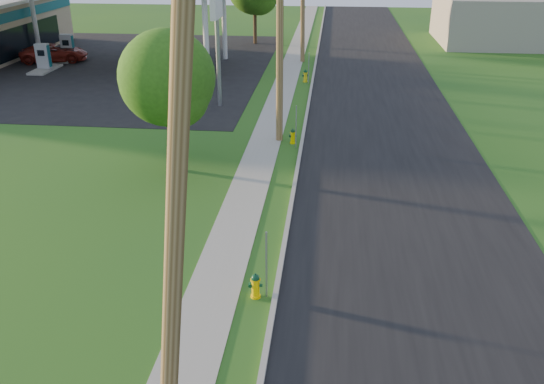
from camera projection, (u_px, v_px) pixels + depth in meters
The scene contains 21 objects.
road at pixel (403, 210), 20.53m from camera, with size 8.00×120.00×0.02m, color black.
curb at pixel (291, 203), 20.88m from camera, with size 0.15×120.00×0.15m, color gray.
sidewalk at pixel (244, 202), 21.08m from camera, with size 1.50×120.00×0.03m, color #9C9A8E.
forecourt at pixel (90, 65), 42.39m from camera, with size 26.00×28.00×0.02m, color black.
utility_pole_near at pixel (175, 230), 9.07m from camera, with size 1.40×0.32×9.48m.
utility_pole_mid at pixel (280, 34), 25.30m from camera, with size 1.40×0.32×9.80m.
sign_post_near at pixel (266, 265), 15.28m from camera, with size 0.05×0.04×2.00m, color gray.
sign_post_mid at pixel (296, 127), 25.95m from camera, with size 0.05×0.04×2.00m, color gray.
sign_post_far at pixel (309, 68), 36.99m from camera, with size 0.05×0.04×2.00m, color gray.
fuel_pump_nw at pixel (44, 61), 40.52m from camera, with size 1.20×3.20×1.90m.
fuel_pump_ne at pixel (169, 63), 39.66m from camera, with size 1.20×3.20×1.90m.
fuel_pump_sw at pixel (68, 50), 44.14m from camera, with size 1.20×3.20×1.90m.
fuel_pump_se at pixel (183, 52), 43.28m from camera, with size 1.20×3.20×1.90m.
price_pylon at pixel (216, 6), 30.44m from camera, with size 0.34×2.04×6.85m.
distant_building at pixel (522, 20), 50.08m from camera, with size 14.00×10.00×4.00m, color gray.
tree_verge at pixel (169, 82), 22.40m from camera, with size 3.80×3.80×5.76m.
hydrant_near at pixel (256, 286), 15.51m from camera, with size 0.38×0.34×0.75m.
hydrant_mid at pixel (293, 136), 26.80m from camera, with size 0.38×0.34×0.73m.
hydrant_far at pixel (305, 76), 37.65m from camera, with size 0.43×0.38×0.83m.
car_red at pixel (54, 53), 43.36m from camera, with size 2.23×4.84×1.34m, color maroon.
car_silver at pixel (182, 56), 41.84m from camera, with size 1.79×4.46×1.52m, color silver.
Camera 1 is at (1.77, -8.80, 9.11)m, focal length 38.00 mm.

